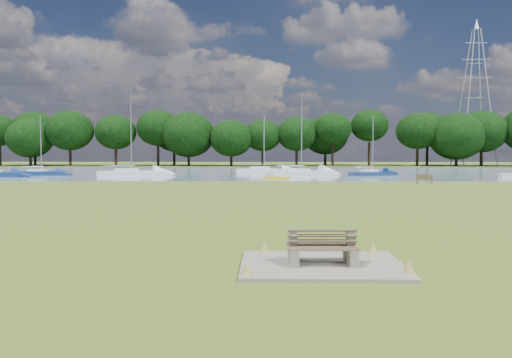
{
  "coord_description": "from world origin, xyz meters",
  "views": [
    {
      "loc": [
        -1.42,
        -26.88,
        3.03
      ],
      "look_at": [
        -1.99,
        -2.0,
        1.63
      ],
      "focal_mm": 35.0,
      "sensor_mm": 36.0,
      "label": 1
    }
  ],
  "objects_px": {
    "sailboat_5": "(372,172)",
    "kayak": "(277,178)",
    "bench_pair": "(322,249)",
    "sailboat_4": "(301,172)",
    "sailboat_2": "(41,172)",
    "pylon": "(475,75)",
    "sailboat_7": "(263,169)",
    "sailboat_8": "(131,171)",
    "riverbank_bench": "(424,179)"
  },
  "relations": [
    {
      "from": "riverbank_bench",
      "to": "sailboat_2",
      "type": "height_order",
      "value": "sailboat_2"
    },
    {
      "from": "sailboat_2",
      "to": "sailboat_7",
      "type": "height_order",
      "value": "sailboat_7"
    },
    {
      "from": "pylon",
      "to": "sailboat_7",
      "type": "relative_size",
      "value": 3.58
    },
    {
      "from": "sailboat_5",
      "to": "kayak",
      "type": "bearing_deg",
      "value": -165.45
    },
    {
      "from": "pylon",
      "to": "sailboat_7",
      "type": "distance_m",
      "value": 53.05
    },
    {
      "from": "sailboat_4",
      "to": "sailboat_5",
      "type": "bearing_deg",
      "value": -17.95
    },
    {
      "from": "bench_pair",
      "to": "riverbank_bench",
      "type": "relative_size",
      "value": 1.21
    },
    {
      "from": "bench_pair",
      "to": "sailboat_7",
      "type": "height_order",
      "value": "sailboat_7"
    },
    {
      "from": "bench_pair",
      "to": "kayak",
      "type": "height_order",
      "value": "bench_pair"
    },
    {
      "from": "sailboat_7",
      "to": "sailboat_4",
      "type": "bearing_deg",
      "value": -55.71
    },
    {
      "from": "bench_pair",
      "to": "kayak",
      "type": "xyz_separation_m",
      "value": [
        -0.43,
        39.29,
        -0.31
      ]
    },
    {
      "from": "bench_pair",
      "to": "riverbank_bench",
      "type": "xyz_separation_m",
      "value": [
        12.88,
        32.75,
        -0.04
      ]
    },
    {
      "from": "sailboat_5",
      "to": "sailboat_8",
      "type": "height_order",
      "value": "sailboat_8"
    },
    {
      "from": "bench_pair",
      "to": "kayak",
      "type": "relative_size",
      "value": 0.67
    },
    {
      "from": "pylon",
      "to": "sailboat_5",
      "type": "height_order",
      "value": "pylon"
    },
    {
      "from": "sailboat_5",
      "to": "sailboat_8",
      "type": "distance_m",
      "value": 29.05
    },
    {
      "from": "kayak",
      "to": "sailboat_5",
      "type": "relative_size",
      "value": 0.38
    },
    {
      "from": "kayak",
      "to": "sailboat_8",
      "type": "distance_m",
      "value": 18.81
    },
    {
      "from": "sailboat_2",
      "to": "sailboat_4",
      "type": "height_order",
      "value": "sailboat_4"
    },
    {
      "from": "bench_pair",
      "to": "sailboat_4",
      "type": "height_order",
      "value": "sailboat_4"
    },
    {
      "from": "sailboat_4",
      "to": "riverbank_bench",
      "type": "bearing_deg",
      "value": -76.46
    },
    {
      "from": "sailboat_2",
      "to": "pylon",
      "type": "bearing_deg",
      "value": 27.98
    },
    {
      "from": "pylon",
      "to": "sailboat_4",
      "type": "distance_m",
      "value": 54.17
    },
    {
      "from": "sailboat_2",
      "to": "riverbank_bench",
      "type": "bearing_deg",
      "value": -19.73
    },
    {
      "from": "kayak",
      "to": "pylon",
      "type": "height_order",
      "value": "pylon"
    },
    {
      "from": "sailboat_2",
      "to": "sailboat_7",
      "type": "bearing_deg",
      "value": 12.91
    },
    {
      "from": "sailboat_2",
      "to": "sailboat_8",
      "type": "distance_m",
      "value": 11.27
    },
    {
      "from": "bench_pair",
      "to": "sailboat_4",
      "type": "distance_m",
      "value": 46.96
    },
    {
      "from": "sailboat_5",
      "to": "sailboat_2",
      "type": "bearing_deg",
      "value": 159.58
    },
    {
      "from": "pylon",
      "to": "sailboat_4",
      "type": "xyz_separation_m",
      "value": [
        -35.65,
        -37.11,
        -16.93
      ]
    },
    {
      "from": "sailboat_4",
      "to": "sailboat_8",
      "type": "height_order",
      "value": "sailboat_4"
    },
    {
      "from": "riverbank_bench",
      "to": "sailboat_2",
      "type": "distance_m",
      "value": 44.38
    },
    {
      "from": "riverbank_bench",
      "to": "sailboat_8",
      "type": "height_order",
      "value": "sailboat_8"
    },
    {
      "from": "riverbank_bench",
      "to": "sailboat_2",
      "type": "bearing_deg",
      "value": -175.02
    },
    {
      "from": "bench_pair",
      "to": "sailboat_2",
      "type": "xyz_separation_m",
      "value": [
        -29.06,
        47.23,
        0.01
      ]
    },
    {
      "from": "bench_pair",
      "to": "pylon",
      "type": "relative_size",
      "value": 0.07
    },
    {
      "from": "riverbank_bench",
      "to": "sailboat_7",
      "type": "bearing_deg",
      "value": 149.25
    },
    {
      "from": "sailboat_7",
      "to": "sailboat_5",
      "type": "bearing_deg",
      "value": -24.19
    },
    {
      "from": "riverbank_bench",
      "to": "sailboat_5",
      "type": "distance_m",
      "value": 14.94
    },
    {
      "from": "pylon",
      "to": "bench_pair",
      "type": "bearing_deg",
      "value": -114.46
    },
    {
      "from": "pylon",
      "to": "sailboat_8",
      "type": "distance_m",
      "value": 69.54
    },
    {
      "from": "pylon",
      "to": "kayak",
      "type": "bearing_deg",
      "value": -130.84
    },
    {
      "from": "kayak",
      "to": "pylon",
      "type": "relative_size",
      "value": 0.1
    },
    {
      "from": "sailboat_5",
      "to": "sailboat_8",
      "type": "xyz_separation_m",
      "value": [
        -29.03,
        -1.14,
        0.08
      ]
    },
    {
      "from": "riverbank_bench",
      "to": "sailboat_5",
      "type": "bearing_deg",
      "value": 120.44
    },
    {
      "from": "riverbank_bench",
      "to": "kayak",
      "type": "xyz_separation_m",
      "value": [
        -13.31,
        6.54,
        -0.26
      ]
    },
    {
      "from": "sailboat_8",
      "to": "pylon",
      "type": "bearing_deg",
      "value": 11.83
    },
    {
      "from": "bench_pair",
      "to": "sailboat_2",
      "type": "distance_m",
      "value": 55.45
    },
    {
      "from": "sailboat_2",
      "to": "sailboat_5",
      "type": "distance_m",
      "value": 40.28
    },
    {
      "from": "bench_pair",
      "to": "pylon",
      "type": "bearing_deg",
      "value": 63.63
    }
  ]
}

